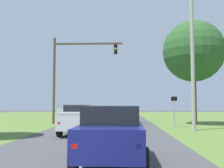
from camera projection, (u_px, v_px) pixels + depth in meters
name	position (u px, v px, depth m)	size (l,w,h in m)	color
ground_plane	(101.00, 135.00, 16.71)	(120.00, 120.00, 0.00)	#424244
red_suv_near	(112.00, 132.00, 9.08)	(2.26, 4.55, 1.84)	navy
pickup_truck_lead	(81.00, 119.00, 17.39)	(2.34, 5.34, 1.81)	silver
traffic_light	(71.00, 68.00, 25.98)	(6.63, 0.40, 8.21)	brown
keep_moving_sign	(174.00, 106.00, 22.33)	(0.60, 0.09, 2.67)	gray
oak_tree_right	(194.00, 51.00, 25.38)	(5.67, 5.67, 9.60)	#4C351E
crossing_suv_far	(79.00, 112.00, 30.54)	(4.78, 2.17, 1.78)	silver
utility_pole_right	(193.00, 58.00, 19.94)	(0.28, 0.28, 10.45)	#9E998E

